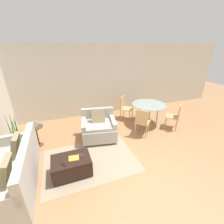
% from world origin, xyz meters
% --- Properties ---
extents(ground_plane, '(20.00, 20.00, 0.00)m').
position_xyz_m(ground_plane, '(0.00, 0.00, 0.00)').
color(ground_plane, '#A3754C').
extents(wall_back, '(12.00, 0.06, 2.75)m').
position_xyz_m(wall_back, '(0.00, 3.51, 1.38)').
color(wall_back, beige).
rests_on(wall_back, ground_plane).
extents(area_rug, '(2.26, 1.60, 0.01)m').
position_xyz_m(area_rug, '(-0.91, 0.75, 0.00)').
color(area_rug, gray).
rests_on(area_rug, ground_plane).
extents(couch, '(0.85, 1.92, 0.94)m').
position_xyz_m(couch, '(-2.49, 0.56, 0.33)').
color(couch, '#B2ADA3').
rests_on(couch, ground_plane).
extents(armchair, '(1.13, 1.01, 0.93)m').
position_xyz_m(armchair, '(-0.42, 1.66, 0.36)').
color(armchair, '#B2ADA3').
rests_on(armchair, ground_plane).
extents(ottoman, '(0.83, 0.56, 0.42)m').
position_xyz_m(ottoman, '(-1.38, 0.48, 0.23)').
color(ottoman, black).
rests_on(ottoman, ground_plane).
extents(book_stack, '(0.23, 0.20, 0.03)m').
position_xyz_m(book_stack, '(-1.32, 0.45, 0.43)').
color(book_stack, gold).
rests_on(book_stack, ottoman).
extents(tv_remote_primary, '(0.14, 0.14, 0.01)m').
position_xyz_m(tv_remote_primary, '(-1.16, 0.53, 0.42)').
color(tv_remote_primary, '#333338').
rests_on(tv_remote_primary, ottoman).
extents(tv_remote_secondary, '(0.12, 0.14, 0.01)m').
position_xyz_m(tv_remote_secondary, '(-1.55, 0.34, 0.42)').
color(tv_remote_secondary, black).
rests_on(tv_remote_secondary, ottoman).
extents(potted_plant, '(0.40, 0.40, 1.15)m').
position_xyz_m(potted_plant, '(-2.67, 1.89, 0.23)').
color(potted_plant, maroon).
rests_on(potted_plant, ground_plane).
extents(side_table, '(0.39, 0.39, 0.61)m').
position_xyz_m(side_table, '(-2.17, 1.90, 0.43)').
color(side_table, '#4C3828').
rests_on(side_table, ground_plane).
extents(picture_frame, '(0.13, 0.07, 0.16)m').
position_xyz_m(picture_frame, '(-2.17, 1.90, 0.69)').
color(picture_frame, silver).
rests_on(picture_frame, side_table).
extents(dining_table, '(1.20, 1.20, 0.75)m').
position_xyz_m(dining_table, '(1.55, 1.99, 0.68)').
color(dining_table, '#8C9E99').
rests_on(dining_table, ground_plane).
extents(dining_chair_near_left, '(0.59, 0.59, 0.90)m').
position_xyz_m(dining_chair_near_left, '(0.90, 1.35, 0.52)').
color(dining_chair_near_left, tan).
rests_on(dining_chair_near_left, ground_plane).
extents(dining_chair_near_right, '(0.59, 0.59, 0.90)m').
position_xyz_m(dining_chair_near_right, '(2.19, 1.35, 0.52)').
color(dining_chair_near_right, tan).
rests_on(dining_chair_near_right, ground_plane).
extents(dining_chair_far_left, '(0.59, 0.59, 0.90)m').
position_xyz_m(dining_chair_far_left, '(0.90, 2.64, 0.52)').
color(dining_chair_far_left, tan).
rests_on(dining_chair_far_left, ground_plane).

